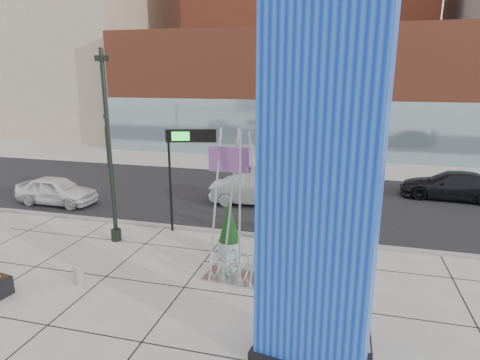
% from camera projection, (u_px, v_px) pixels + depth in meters
% --- Properties ---
extents(ground, '(160.00, 160.00, 0.00)m').
position_uv_depth(ground, '(169.00, 271.00, 14.82)').
color(ground, '#9E9991').
rests_on(ground, ground).
extents(street_asphalt, '(80.00, 12.00, 0.02)m').
position_uv_depth(street_asphalt, '(238.00, 195.00, 24.18)').
color(street_asphalt, black).
rests_on(street_asphalt, ground).
extents(curb_edge, '(80.00, 0.30, 0.12)m').
position_uv_depth(curb_edge, '(205.00, 230.00, 18.55)').
color(curb_edge, gray).
rests_on(curb_edge, ground).
extents(tower_podium, '(34.00, 10.00, 11.00)m').
position_uv_depth(tower_podium, '(294.00, 92.00, 38.47)').
color(tower_podium, brown).
rests_on(tower_podium, ground).
extents(tower_glass_front, '(34.00, 0.60, 5.00)m').
position_uv_depth(tower_glass_front, '(285.00, 129.00, 34.73)').
color(tower_glass_front, '#8CA5B2').
rests_on(tower_glass_front, ground).
extents(blue_pylon, '(3.04, 1.76, 9.52)m').
position_uv_depth(blue_pylon, '(319.00, 186.00, 8.92)').
color(blue_pylon, '#0B31B2').
rests_on(blue_pylon, ground).
extents(lamp_post, '(0.52, 0.44, 8.05)m').
position_uv_depth(lamp_post, '(111.00, 167.00, 16.74)').
color(lamp_post, black).
rests_on(lamp_post, ground).
extents(public_art_sculpture, '(2.46, 1.39, 5.37)m').
position_uv_depth(public_art_sculpture, '(238.00, 242.00, 13.88)').
color(public_art_sculpture, silver).
rests_on(public_art_sculpture, ground).
extents(concrete_bollard, '(0.33, 0.33, 0.65)m').
position_uv_depth(concrete_bollard, '(79.00, 274.00, 13.86)').
color(concrete_bollard, gray).
rests_on(concrete_bollard, ground).
extents(overhead_street_sign, '(2.18, 0.82, 4.71)m').
position_uv_depth(overhead_street_sign, '(186.00, 146.00, 17.43)').
color(overhead_street_sign, black).
rests_on(overhead_street_sign, ground).
extents(round_planter_east, '(1.06, 1.06, 2.66)m').
position_uv_depth(round_planter_east, '(340.00, 220.00, 16.41)').
color(round_planter_east, '#7EA9A1').
rests_on(round_planter_east, ground).
extents(round_planter_mid, '(0.88, 0.88, 2.20)m').
position_uv_depth(round_planter_mid, '(272.00, 219.00, 17.14)').
color(round_planter_mid, '#7EA9A1').
rests_on(round_planter_mid, ground).
extents(round_planter_west, '(0.91, 0.91, 2.28)m').
position_uv_depth(round_planter_west, '(229.00, 230.00, 15.79)').
color(round_planter_west, '#7EA9A1').
rests_on(round_planter_west, ground).
extents(car_white_west, '(4.56, 1.90, 1.54)m').
position_uv_depth(car_white_west, '(57.00, 191.00, 22.34)').
color(car_white_west, white).
rests_on(car_white_west, ground).
extents(car_silver_mid, '(4.86, 2.17, 1.55)m').
position_uv_depth(car_silver_mid, '(253.00, 191.00, 22.28)').
color(car_silver_mid, '#AAAEB2').
rests_on(car_silver_mid, ground).
extents(car_dark_east, '(5.69, 2.69, 1.60)m').
position_uv_depth(car_dark_east, '(451.00, 186.00, 23.29)').
color(car_dark_east, black).
rests_on(car_dark_east, ground).
extents(traffic_signal, '(0.15, 0.18, 4.10)m').
position_uv_depth(traffic_signal, '(106.00, 138.00, 31.21)').
color(traffic_signal, black).
rests_on(traffic_signal, ground).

